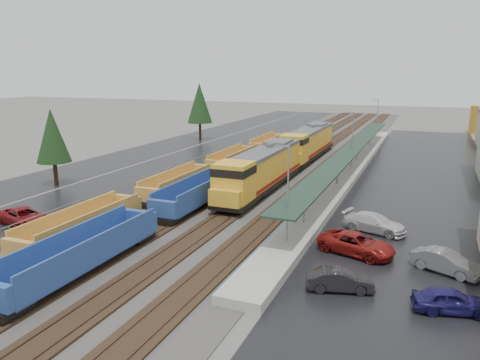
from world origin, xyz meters
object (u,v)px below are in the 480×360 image
at_px(well_string_blue, 233,177).
at_px(parked_car_east_c, 375,223).
at_px(locomotive_lead, 261,170).
at_px(parked_car_east_d, 451,301).
at_px(parked_car_east_e, 446,262).
at_px(parked_car_east_a, 340,280).
at_px(parked_car_west_c, 24,217).
at_px(locomotive_trail, 308,143).
at_px(parked_car_east_b, 356,244).
at_px(well_string_yellow, 138,203).

xyz_separation_m(well_string_blue, parked_car_east_c, (17.16, -10.01, -0.45)).
xyz_separation_m(locomotive_lead, parked_car_east_d, (18.65, -20.87, -1.91)).
bearing_deg(locomotive_lead, parked_car_east_e, -39.44).
bearing_deg(parked_car_east_a, parked_car_east_d, -109.26).
bearing_deg(parked_car_east_e, parked_car_east_a, 155.19).
distance_m(locomotive_lead, parked_car_west_c, 24.02).
relative_size(locomotive_trail, parked_car_east_a, 5.32).
xyz_separation_m(well_string_blue, parked_car_east_e, (22.50, -16.64, -0.48)).
xyz_separation_m(locomotive_lead, well_string_blue, (-4.00, 1.42, -1.39)).
xyz_separation_m(parked_car_west_c, parked_car_east_d, (34.09, -2.57, -0.06)).
bearing_deg(parked_car_west_c, parked_car_east_a, -78.62).
relative_size(parked_car_east_a, parked_car_east_b, 0.73).
xyz_separation_m(parked_car_east_d, parked_car_east_e, (-0.14, 5.65, 0.04)).
height_order(parked_car_east_b, parked_car_east_c, parked_car_east_b).
xyz_separation_m(locomotive_trail, parked_car_east_b, (12.48, -35.13, -1.83)).
bearing_deg(parked_car_east_d, parked_car_east_e, -11.89).
distance_m(well_string_yellow, parked_car_east_d, 28.12).
bearing_deg(parked_car_east_b, parked_car_east_d, -120.56).
height_order(parked_car_west_c, parked_car_east_e, parked_car_west_c).
distance_m(locomotive_lead, parked_car_east_b, 18.94).
height_order(well_string_blue, parked_car_east_c, well_string_blue).
distance_m(locomotive_lead, well_string_blue, 4.47).
xyz_separation_m(locomotive_trail, parked_car_west_c, (-15.44, -39.31, -1.84)).
xyz_separation_m(well_string_yellow, parked_car_east_d, (26.65, -8.97, -0.46)).
relative_size(well_string_blue, parked_car_east_a, 24.51).
distance_m(locomotive_lead, locomotive_trail, 21.00).
distance_m(parked_car_east_c, parked_car_east_e, 8.51).
bearing_deg(parked_car_east_d, locomotive_trail, 10.68).
bearing_deg(parked_car_east_e, locomotive_lead, 74.62).
relative_size(well_string_blue, parked_car_east_c, 19.01).
bearing_deg(locomotive_trail, locomotive_lead, -90.00).
relative_size(parked_car_west_c, parked_car_east_d, 1.33).
relative_size(well_string_yellow, parked_car_east_d, 21.85).
height_order(locomotive_lead, parked_car_east_e, locomotive_lead).
bearing_deg(locomotive_trail, parked_car_east_a, -73.32).
relative_size(well_string_blue, parked_car_east_b, 17.92).
distance_m(locomotive_lead, parked_car_east_e, 24.03).
height_order(parked_car_west_c, parked_car_east_a, parked_car_west_c).
height_order(locomotive_lead, well_string_blue, locomotive_lead).
distance_m(locomotive_trail, well_string_yellow, 33.89).
relative_size(locomotive_trail, parked_car_west_c, 3.97).
xyz_separation_m(locomotive_trail, well_string_yellow, (-8.00, -32.90, -1.45)).
bearing_deg(parked_car_east_d, locomotive_lead, 28.45).
bearing_deg(parked_car_east_a, locomotive_lead, 15.25).
bearing_deg(well_string_yellow, parked_car_east_a, -22.86).
relative_size(locomotive_trail, parked_car_east_b, 3.89).
relative_size(locomotive_lead, parked_car_east_c, 4.13).
distance_m(locomotive_trail, parked_car_west_c, 42.27).
height_order(locomotive_lead, parked_car_west_c, locomotive_lead).
relative_size(locomotive_lead, parked_car_east_b, 3.89).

